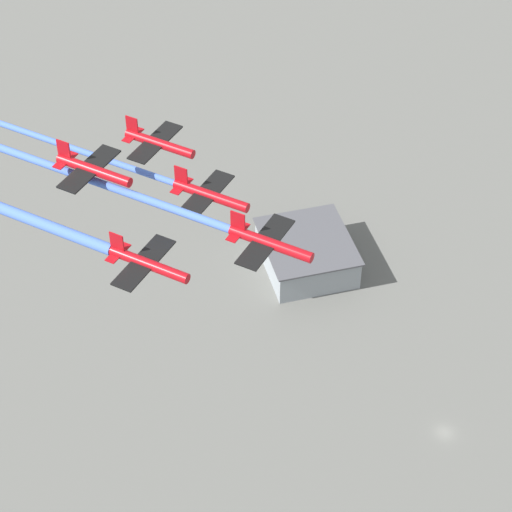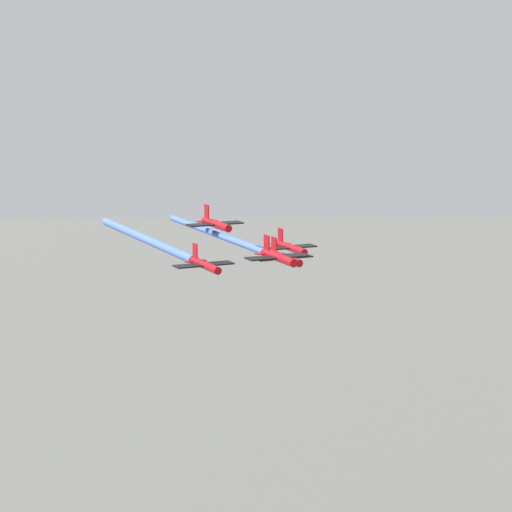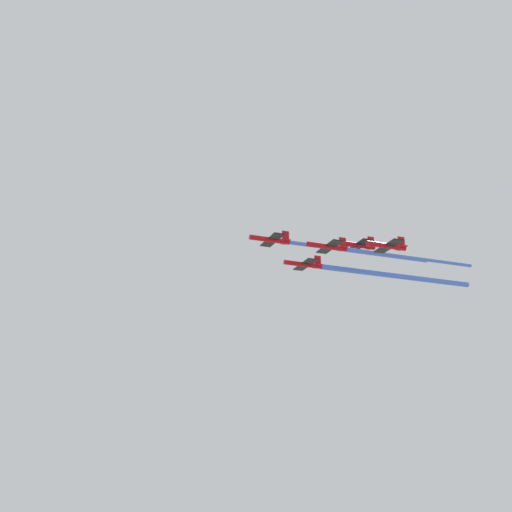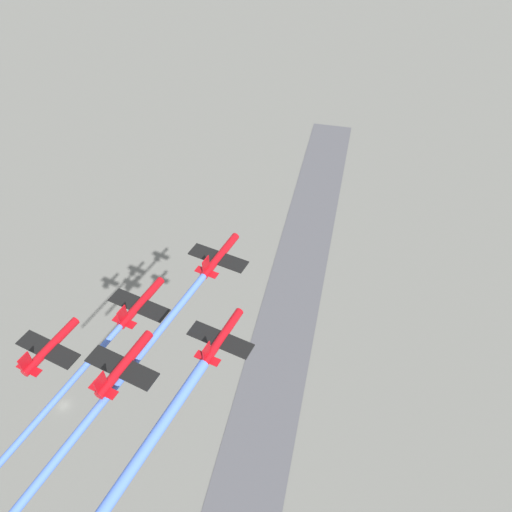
{
  "view_description": "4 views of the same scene",
  "coord_description": "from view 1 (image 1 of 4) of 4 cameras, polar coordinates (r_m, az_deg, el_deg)",
  "views": [
    {
      "loc": [
        -128.36,
        80.46,
        187.66
      ],
      "look_at": [
        -55.92,
        60.92,
        119.45
      ],
      "focal_mm": 70.0,
      "sensor_mm": 36.0,
      "label": 1
    },
    {
      "loc": [
        -211.45,
        -2.12,
        148.14
      ],
      "look_at": [
        -50.47,
        62.13,
        116.63
      ],
      "focal_mm": 85.0,
      "sensor_mm": 36.0,
      "label": 2
    },
    {
      "loc": [
        13.07,
        -81.83,
        58.72
      ],
      "look_at": [
        -54.28,
        56.22,
        112.65
      ],
      "focal_mm": 50.0,
      "sensor_mm": 36.0,
      "label": 3
    },
    {
      "loc": [
        -41.3,
        111.75,
        168.86
      ],
      "look_at": [
        -56.74,
        60.11,
        117.14
      ],
      "focal_mm": 35.0,
      "sensor_mm": 36.0,
      "label": 4
    }
  ],
  "objects": [
    {
      "name": "ground_plane",
      "position": [
        241.18,
        10.73,
        -9.88
      ],
      "size": [
        3000.0,
        3000.0,
        0.0
      ],
      "primitive_type": "plane",
      "color": "#60605B"
    },
    {
      "name": "hangar",
      "position": [
        273.34,
        2.92,
        0.17
      ],
      "size": [
        26.37,
        23.72,
        9.18
      ],
      "color": "gray",
      "rests_on": "ground_plane"
    },
    {
      "name": "jet_0",
      "position": [
        106.8,
        0.67,
        0.8
      ],
      "size": [
        8.47,
        8.54,
        3.29
      ],
      "rotation": [
        0.0,
        0.0,
        2.39
      ],
      "color": "#B20C14"
    },
    {
      "name": "jet_1",
      "position": [
        117.17,
        -2.75,
        3.54
      ],
      "size": [
        8.47,
        8.54,
        3.29
      ],
      "rotation": [
        0.0,
        0.0,
        2.39
      ],
      "color": "#B20C14"
    },
    {
      "name": "jet_2",
      "position": [
        108.78,
        -6.31,
        -0.4
      ],
      "size": [
        8.47,
        8.54,
        3.29
      ],
      "rotation": [
        0.0,
        0.0,
        2.39
      ],
      "color": "#B20C14"
    },
    {
      "name": "jet_3",
      "position": [
        127.04,
        -5.67,
        6.47
      ],
      "size": [
        8.47,
        8.54,
        3.29
      ],
      "rotation": [
        0.0,
        0.0,
        2.39
      ],
      "color": "#B20C14"
    },
    {
      "name": "jet_4",
      "position": [
        115.63,
        -9.4,
        4.93
      ],
      "size": [
        8.47,
        8.54,
        3.29
      ],
      "rotation": [
        0.0,
        0.0,
        2.39
      ],
      "color": "#B20C14"
    },
    {
      "name": "smoke_trail_0",
      "position": [
        116.9,
        -9.51,
        4.34
      ],
      "size": [
        26.46,
        27.97,
        0.96
      ],
      "rotation": [
        0.0,
        0.0,
        2.39
      ],
      "color": "#4C72D8"
    },
    {
      "name": "smoke_trail_1",
      "position": [
        127.61,
        -11.22,
        6.33
      ],
      "size": [
        24.07,
        25.45,
        0.79
      ],
      "rotation": [
        0.0,
        0.0,
        2.39
      ],
      "color": "#4C72D8"
    }
  ]
}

